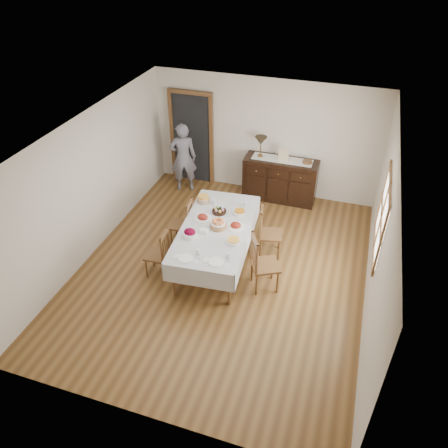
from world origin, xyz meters
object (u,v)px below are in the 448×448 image
(sideboard, at_px, (280,180))
(person, at_px, (183,155))
(chair_left_near, at_px, (159,253))
(table_lamp, at_px, (261,141))
(chair_right_far, at_px, (268,232))
(chair_left_far, at_px, (183,223))
(chair_right_near, at_px, (262,263))
(dining_table, at_px, (216,231))

(sideboard, height_order, person, person)
(chair_left_near, height_order, table_lamp, table_lamp)
(chair_right_far, distance_m, table_lamp, 2.30)
(chair_left_far, height_order, chair_right_near, chair_right_near)
(chair_left_far, bearing_deg, person, -164.72)
(dining_table, bearing_deg, person, 119.68)
(chair_right_far, height_order, table_lamp, table_lamp)
(chair_left_near, distance_m, table_lamp, 3.43)
(chair_left_far, height_order, person, person)
(dining_table, bearing_deg, chair_right_far, 28.43)
(dining_table, xyz_separation_m, sideboard, (0.63, 2.55, -0.23))
(chair_right_near, height_order, person, person)
(person, xyz_separation_m, table_lamp, (1.69, 0.30, 0.45))
(dining_table, distance_m, person, 2.76)
(chair_right_near, xyz_separation_m, sideboard, (-0.32, 2.93, -0.06))
(chair_left_near, height_order, person, person)
(chair_right_far, xyz_separation_m, table_lamp, (-0.69, 2.04, 0.81))
(dining_table, bearing_deg, chair_left_far, 150.74)
(dining_table, height_order, chair_right_far, chair_right_far)
(chair_left_near, distance_m, chair_right_near, 1.80)
(person, bearing_deg, sideboard, 164.06)
(chair_right_near, distance_m, table_lamp, 3.17)
(chair_right_near, relative_size, sideboard, 0.67)
(chair_left_near, xyz_separation_m, chair_left_far, (0.06, 0.96, 0.02))
(chair_left_far, xyz_separation_m, sideboard, (1.40, 2.19, -0.00))
(dining_table, bearing_deg, table_lamp, 82.22)
(chair_left_near, height_order, chair_right_far, chair_right_far)
(chair_right_near, xyz_separation_m, table_lamp, (-0.80, 2.96, 0.77))
(chair_right_near, bearing_deg, chair_left_far, 39.73)
(chair_left_near, distance_m, sideboard, 3.47)
(chair_left_near, bearing_deg, person, -169.45)
(chair_right_far, relative_size, sideboard, 0.63)
(person, bearing_deg, dining_table, 101.27)
(table_lamp, bearing_deg, chair_right_near, -74.84)
(person, distance_m, table_lamp, 1.78)
(dining_table, xyz_separation_m, chair_left_far, (-0.78, 0.36, -0.23))
(chair_left_far, relative_size, person, 0.55)
(dining_table, relative_size, chair_left_far, 2.54)
(chair_right_near, height_order, sideboard, chair_right_near)
(chair_left_far, distance_m, sideboard, 2.60)
(chair_right_far, height_order, person, person)
(sideboard, distance_m, person, 2.23)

